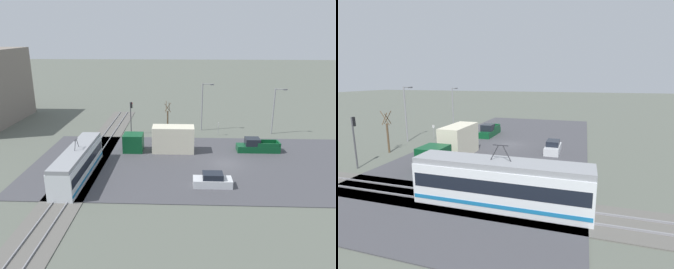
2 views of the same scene
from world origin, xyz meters
The scene contains 12 objects.
ground_plane centered at (0.00, 0.00, 0.00)m, with size 320.00×320.00×0.00m, color #565B51.
road_surface centered at (0.00, 0.00, 0.04)m, with size 21.07×49.31×0.08m.
rail_bed centered at (0.00, 17.60, 0.05)m, with size 55.09×4.40×0.22m.
light_rail_tram centered at (-4.46, 17.60, 1.74)m, with size 12.76×2.62×4.55m.
box_truck centered at (4.23, 8.14, 1.77)m, with size 2.55×9.85×3.66m.
pickup_truck centered at (4.79, -5.02, 0.81)m, with size 1.94×5.88×1.93m.
sedan_car_0 centered at (-6.36, 2.21, 0.71)m, with size 1.76×4.24×1.54m.
traffic_light_pole centered at (12.35, 13.86, 3.47)m, with size 0.28×0.47×5.37m.
street_tree centered at (13.46, 7.95, 2.41)m, with size 1.25×1.03×5.29m.
street_lamp_near_crossing centered at (13.52, -9.53, 4.40)m, with size 0.36×1.95×7.57m.
street_lamp_mid_block centered at (15.03, 2.01, 4.66)m, with size 0.36×1.95×8.07m.
no_parking_sign centered at (12.19, -0.35, 1.33)m, with size 0.32×0.08×2.18m.
Camera 2 is at (-9.84, 34.27, 9.07)m, focal length 28.00 mm.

